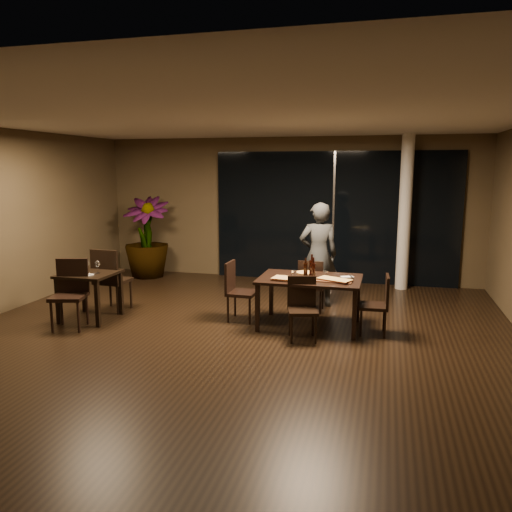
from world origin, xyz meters
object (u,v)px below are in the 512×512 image
object	(u,v)px
main_table	(310,283)
bottle_a	(306,267)
chair_main_left	(237,288)
chair_side_far	(110,277)
bottle_b	(313,268)
bottle_c	(312,265)
diner	(318,255)
side_table	(89,280)
chair_side_near	(71,290)
chair_main_right	(379,302)
potted_plant	(147,237)
chair_main_far	(311,283)
chair_main_near	(302,304)

from	to	relation	value
main_table	bottle_a	bearing A→B (deg)	135.09
chair_main_left	bottle_a	distance (m)	1.13
chair_main_left	chair_side_far	distance (m)	2.17
bottle_b	bottle_c	world-z (taller)	bottle_c
chair_side_far	diner	world-z (taller)	diner
side_table	chair_side_near	xyz separation A→B (m)	(-0.05, -0.42, -0.05)
chair_main_right	potted_plant	size ratio (longest dim) A/B	0.50
chair_main_far	potted_plant	size ratio (longest dim) A/B	0.50
diner	chair_main_near	bearing A→B (deg)	75.01
chair_main_near	chair_main_right	bearing A→B (deg)	7.54
chair_side_near	bottle_c	world-z (taller)	bottle_c
chair_side_far	bottle_c	size ratio (longest dim) A/B	3.14
bottle_c	bottle_a	bearing A→B (deg)	-167.23
diner	potted_plant	bearing A→B (deg)	-35.31
chair_main_far	chair_side_near	xyz separation A→B (m)	(-3.36, -1.67, 0.08)
diner	bottle_c	world-z (taller)	diner
side_table	diner	xyz separation A→B (m)	(3.36, 1.68, 0.27)
chair_main_far	bottle_a	distance (m)	0.78
main_table	chair_side_far	distance (m)	3.31
chair_main_far	chair_side_far	distance (m)	3.32
chair_main_near	potted_plant	bearing A→B (deg)	126.45
bottle_c	chair_main_far	bearing A→B (deg)	98.46
chair_main_far	chair_side_near	world-z (taller)	chair_side_near
main_table	potted_plant	xyz separation A→B (m)	(-3.98, 2.60, 0.20)
chair_main_left	bottle_b	world-z (taller)	bottle_b
side_table	chair_side_far	bearing A→B (deg)	78.42
chair_main_right	bottle_a	size ratio (longest dim) A/B	3.08
chair_main_right	chair_side_far	world-z (taller)	chair_side_far
bottle_c	potted_plant	bearing A→B (deg)	147.93
chair_main_near	bottle_a	distance (m)	0.74
potted_plant	bottle_a	distance (m)	4.64
chair_main_near	chair_side_far	distance (m)	3.32
diner	bottle_b	world-z (taller)	diner
side_table	chair_side_far	xyz separation A→B (m)	(0.09, 0.44, -0.03)
chair_main_near	chair_side_near	bearing A→B (deg)	171.15
chair_main_left	bottle_a	bearing A→B (deg)	-86.68
chair_main_near	main_table	bearing A→B (deg)	72.44
bottle_b	bottle_c	size ratio (longest dim) A/B	0.92
chair_main_right	chair_side_near	distance (m)	4.54
side_table	chair_side_near	bearing A→B (deg)	-97.05
potted_plant	bottle_c	distance (m)	4.71
diner	bottle_b	size ratio (longest dim) A/B	5.75
chair_main_far	diner	xyz separation A→B (m)	(0.05, 0.43, 0.40)
side_table	chair_side_far	distance (m)	0.45
chair_main_left	potted_plant	bearing A→B (deg)	49.06
chair_side_far	bottle_a	world-z (taller)	chair_side_far
bottle_a	bottle_c	distance (m)	0.09
side_table	bottle_a	distance (m)	3.38
chair_main_left	chair_side_near	distance (m)	2.49
main_table	chair_main_left	size ratio (longest dim) A/B	1.62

